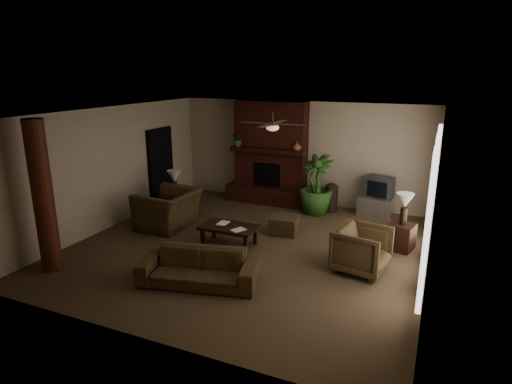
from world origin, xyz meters
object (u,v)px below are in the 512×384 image
at_px(floor_vase, 331,195).
at_px(lamp_right, 405,203).
at_px(log_column, 43,197).
at_px(floor_plant, 316,197).
at_px(side_table_right, 401,237).
at_px(sofa, 198,262).
at_px(side_table_left, 176,206).
at_px(armchair_left, 168,203).
at_px(ottoman, 284,225).
at_px(armchair_right, 362,248).
at_px(tv_stand, 375,206).
at_px(lamp_left, 174,178).
at_px(coffee_table, 229,228).

relative_size(floor_vase, lamp_right, 1.18).
bearing_deg(log_column, lamp_right, 31.31).
relative_size(floor_plant, side_table_right, 2.79).
distance_m(sofa, floor_plant, 4.59).
xyz_separation_m(floor_vase, side_table_left, (-3.49, -2.00, -0.16)).
relative_size(armchair_left, floor_vase, 1.75).
bearing_deg(lamp_right, sofa, -135.80).
bearing_deg(side_table_right, sofa, -135.89).
bearing_deg(side_table_right, floor_vase, 135.99).
xyz_separation_m(ottoman, floor_plant, (0.26, 1.67, 0.23)).
relative_size(sofa, floor_vase, 2.65).
bearing_deg(lamp_right, floor_plant, 146.11).
xyz_separation_m(floor_plant, side_table_left, (-3.16, -1.68, -0.15)).
distance_m(log_column, armchair_right, 5.84).
height_order(tv_stand, lamp_right, lamp_right).
distance_m(floor_plant, lamp_left, 3.64).
bearing_deg(armchair_left, floor_vase, 130.32).
xyz_separation_m(sofa, ottoman, (0.55, 2.85, -0.20)).
bearing_deg(side_table_right, lamp_right, 58.42).
height_order(lamp_left, lamp_right, same).
relative_size(log_column, floor_plant, 1.82).
relative_size(coffee_table, side_table_right, 2.18).
bearing_deg(log_column, coffee_table, 42.83).
xyz_separation_m(armchair_left, tv_stand, (4.36, 2.80, -0.34)).
bearing_deg(sofa, floor_vase, 63.39).
bearing_deg(sofa, side_table_right, 30.63).
relative_size(armchair_left, tv_stand, 1.59).
xyz_separation_m(ottoman, side_table_left, (-2.91, -0.01, 0.08)).
distance_m(sofa, tv_stand, 5.44).
bearing_deg(lamp_left, ottoman, -0.15).
bearing_deg(side_table_right, ottoman, -177.29).
relative_size(side_table_left, side_table_right, 1.00).
height_order(armchair_right, lamp_left, lamp_left).
xyz_separation_m(armchair_left, floor_plant, (2.91, 2.37, -0.16)).
xyz_separation_m(side_table_left, lamp_right, (5.44, 0.16, 0.73)).
distance_m(log_column, ottoman, 4.97).
height_order(armchair_left, coffee_table, armchair_left).
relative_size(armchair_left, side_table_right, 2.45).
xyz_separation_m(log_column, sofa, (2.82, 0.60, -1.00)).
height_order(sofa, floor_vase, sofa).
relative_size(armchair_left, lamp_right, 2.07).
bearing_deg(armchair_right, armchair_left, 92.92).
relative_size(coffee_table, ottoman, 2.00).
relative_size(floor_plant, lamp_left, 2.36).
bearing_deg(ottoman, lamp_right, 3.21).
height_order(armchair_left, floor_vase, armchair_left).
height_order(armchair_left, lamp_right, lamp_right).
height_order(armchair_right, lamp_right, lamp_right).
bearing_deg(ottoman, coffee_table, -127.42).
distance_m(log_column, side_table_left, 3.64).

